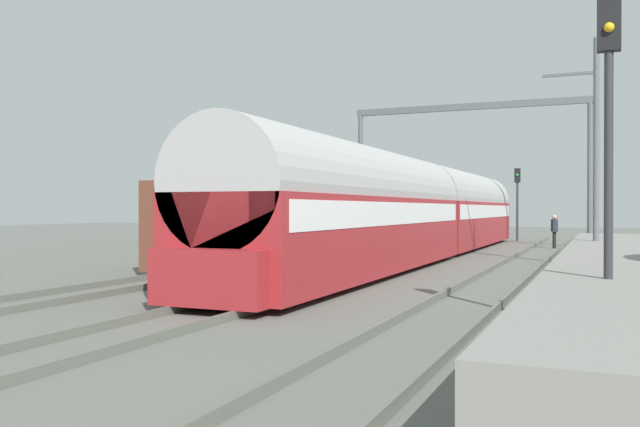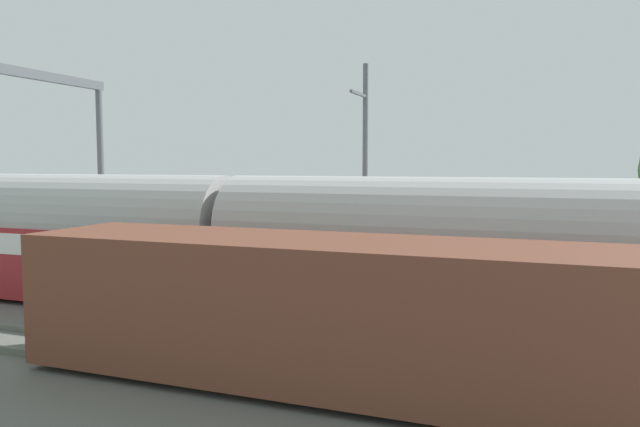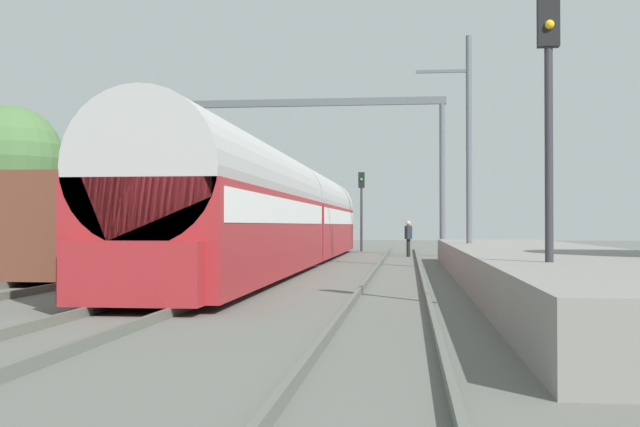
{
  "view_description": "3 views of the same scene",
  "coord_description": "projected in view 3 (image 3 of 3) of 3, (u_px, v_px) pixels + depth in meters",
  "views": [
    {
      "loc": [
        6.92,
        -16.95,
        2.03
      ],
      "look_at": [
        0.0,
        -0.7,
        1.9
      ],
      "focal_mm": 37.41,
      "sensor_mm": 36.0,
      "label": 1
    },
    {
      "loc": [
        -14.87,
        2.0,
        4.3
      ],
      "look_at": [
        1.09,
        7.98,
        2.88
      ],
      "focal_mm": 33.43,
      "sensor_mm": 36.0,
      "label": 2
    },
    {
      "loc": [
        4.63,
        -18.99,
        1.53
      ],
      "look_at": [
        0.0,
        22.2,
        2.13
      ],
      "focal_mm": 44.29,
      "sensor_mm": 36.0,
      "label": 3
    }
  ],
  "objects": [
    {
      "name": "catenary_gantry",
      "position": [
        316.0,
        142.0,
        39.52
      ],
      "size": [
        12.98,
        0.28,
        7.86
      ],
      "color": "#565B62",
      "rests_on": "ground"
    },
    {
      "name": "ground",
      "position": [
        219.0,
        287.0,
        19.36
      ],
      "size": [
        120.0,
        120.0,
        0.0
      ],
      "primitive_type": "plane",
      "color": "#5F605A"
    },
    {
      "name": "track_west",
      "position": [
        219.0,
        284.0,
        19.36
      ],
      "size": [
        1.52,
        60.0,
        0.16
      ],
      "color": "#5D6258",
      "rests_on": "ground"
    },
    {
      "name": "track_far_west",
      "position": [
        52.0,
        282.0,
        19.84
      ],
      "size": [
        1.52,
        60.0,
        0.16
      ],
      "color": "#5D6258",
      "rests_on": "ground"
    },
    {
      "name": "railway_signal_far",
      "position": [
        361.0,
        200.0,
        45.7
      ],
      "size": [
        0.36,
        0.3,
        4.59
      ],
      "color": "#2D2D33",
      "rests_on": "ground"
    },
    {
      "name": "tree_west_background",
      "position": [
        9.0,
        159.0,
        36.23
      ],
      "size": [
        4.94,
        4.94,
        7.03
      ],
      "color": "#4C3826",
      "rests_on": "ground"
    },
    {
      "name": "person_crossing",
      "position": [
        408.0,
        235.0,
        37.79
      ],
      "size": [
        0.36,
        0.46,
        1.73
      ],
      "rotation": [
        0.0,
        0.0,
        5.07
      ],
      "color": "black",
      "rests_on": "ground"
    },
    {
      "name": "catenary_pole_east_mid",
      "position": [
        468.0,
        148.0,
        26.89
      ],
      "size": [
        1.9,
        0.2,
        8.0
      ],
      "color": "#565B62",
      "rests_on": "ground"
    },
    {
      "name": "freight_car",
      "position": [
        129.0,
        227.0,
        25.33
      ],
      "size": [
        2.8,
        13.0,
        2.7
      ],
      "color": "brown",
      "rests_on": "ground"
    },
    {
      "name": "track_east",
      "position": [
        394.0,
        285.0,
        18.89
      ],
      "size": [
        1.52,
        60.0,
        0.16
      ],
      "color": "#5D6258",
      "rests_on": "ground"
    },
    {
      "name": "platform",
      "position": [
        543.0,
        266.0,
        20.45
      ],
      "size": [
        4.4,
        28.0,
        0.9
      ],
      "color": "gray",
      "rests_on": "ground"
    },
    {
      "name": "railway_signal_near",
      "position": [
        549.0,
        111.0,
        13.35
      ],
      "size": [
        0.36,
        0.3,
        5.45
      ],
      "color": "#2D2D33",
      "rests_on": "ground"
    },
    {
      "name": "passenger_train",
      "position": [
        284.0,
        213.0,
        29.55
      ],
      "size": [
        2.93,
        32.85,
        3.82
      ],
      "color": "maroon",
      "rests_on": "ground"
    }
  ]
}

